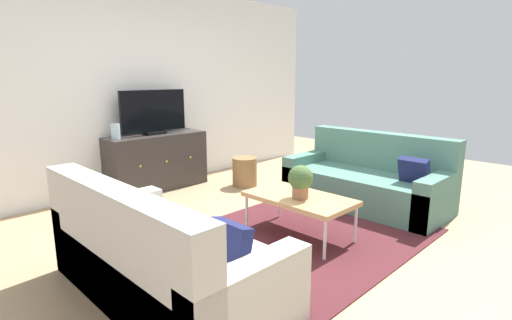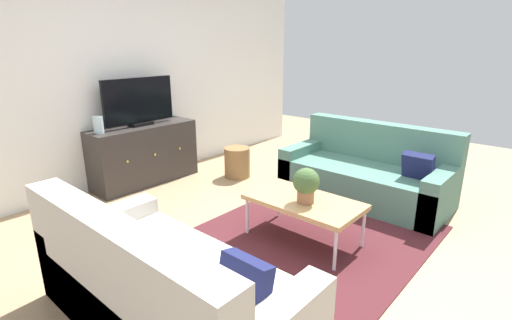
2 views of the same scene
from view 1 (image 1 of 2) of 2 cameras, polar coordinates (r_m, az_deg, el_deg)
The scene contains 11 objects.
ground_plane at distance 3.87m, azimuth 3.92°, elevation -10.85°, with size 10.00×10.00×0.00m, color tan.
wall_back at distance 5.57m, azimuth -16.42°, elevation 10.04°, with size 6.40×0.12×2.70m, color white.
area_rug at distance 3.78m, azimuth 5.67°, elevation -11.37°, with size 2.50×1.90×0.01m, color #4C1E23.
couch_left_side at distance 2.83m, azimuth -14.40°, elevation -14.18°, with size 0.87×1.83×0.84m.
couch_right_side at distance 4.86m, azimuth 16.16°, elevation -3.08°, with size 0.87×1.83×0.84m.
coffee_table at distance 3.72m, azimuth 6.33°, elevation -5.70°, with size 0.56×1.01×0.41m.
potted_plant at distance 3.60m, azimuth 6.49°, elevation -2.93°, with size 0.23×0.23×0.31m.
tv_console at distance 5.45m, azimuth -14.19°, elevation -0.24°, with size 1.35×0.47×0.75m.
flat_screen_tv at distance 5.37m, azimuth -14.67°, elevation 6.72°, with size 0.94×0.16×0.58m.
glass_vase at distance 5.12m, azimuth -19.78°, elevation 3.95°, with size 0.11×0.11×0.19m, color silver.
wicker_basket at distance 5.45m, azimuth -1.66°, elevation -1.72°, with size 0.34×0.34×0.40m, color olive.
Camera 1 is at (-2.70, -2.32, 1.51)m, focal length 27.47 mm.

